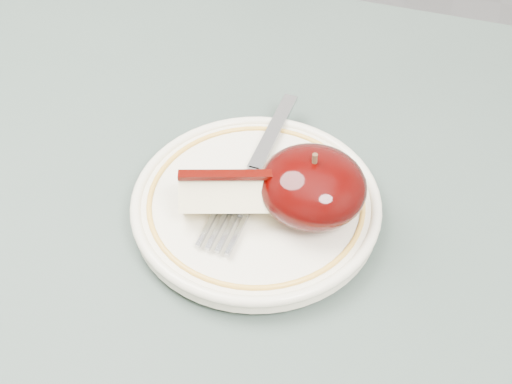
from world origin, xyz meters
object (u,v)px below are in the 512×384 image
(table, at_px, (196,384))
(fork, at_px, (253,171))
(plate, at_px, (256,204))
(apple_half, at_px, (312,186))

(table, height_order, fork, fork)
(plate, xyz_separation_m, apple_half, (0.04, 0.00, 0.03))
(plate, relative_size, fork, 1.06)
(table, distance_m, fork, 0.18)
(table, xyz_separation_m, plate, (0.02, 0.11, 0.10))
(plate, height_order, apple_half, apple_half)
(plate, xyz_separation_m, fork, (-0.01, 0.03, 0.01))
(plate, distance_m, apple_half, 0.05)
(plate, height_order, fork, fork)
(apple_half, bearing_deg, fork, 157.55)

